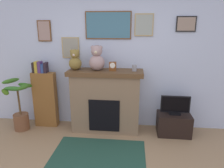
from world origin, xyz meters
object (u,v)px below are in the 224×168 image
(fireplace, at_px, (106,100))
(bookshelf, at_px, (45,97))
(mantel_clock, at_px, (113,66))
(potted_plant, at_px, (20,109))
(television, at_px, (175,106))
(teddy_bear_grey, at_px, (75,61))
(tv_stand, at_px, (174,124))
(candle_jar, at_px, (134,68))
(teddy_bear_brown, at_px, (97,59))

(fireplace, relative_size, bookshelf, 1.04)
(bookshelf, distance_m, mantel_clock, 1.51)
(mantel_clock, bearing_deg, potted_plant, -174.49)
(fireplace, relative_size, television, 2.63)
(fireplace, distance_m, teddy_bear_grey, 0.94)
(tv_stand, height_order, candle_jar, candle_jar)
(fireplace, height_order, potted_plant, fireplace)
(bookshelf, bearing_deg, potted_plant, -151.95)
(mantel_clock, distance_m, teddy_bear_grey, 0.70)
(candle_jar, bearing_deg, teddy_bear_brown, -179.95)
(television, xyz_separation_m, teddy_bear_brown, (-1.43, 0.05, 0.82))
(mantel_clock, relative_size, teddy_bear_grey, 0.42)
(candle_jar, bearing_deg, fireplace, 178.07)
(fireplace, bearing_deg, potted_plant, -173.37)
(potted_plant, height_order, television, potted_plant)
(bookshelf, relative_size, mantel_clock, 8.37)
(bookshelf, relative_size, candle_jar, 11.49)
(fireplace, xyz_separation_m, potted_plant, (-1.65, -0.19, -0.17))
(fireplace, xyz_separation_m, teddy_bear_grey, (-0.56, -0.02, 0.75))
(teddy_bear_brown, bearing_deg, fireplace, 6.83)
(bookshelf, bearing_deg, teddy_bear_brown, -2.90)
(potted_plant, height_order, mantel_clock, mantel_clock)
(bookshelf, xyz_separation_m, mantel_clock, (1.36, -0.06, 0.66))
(mantel_clock, distance_m, teddy_bear_brown, 0.31)
(potted_plant, relative_size, television, 1.92)
(tv_stand, bearing_deg, fireplace, 177.13)
(potted_plant, relative_size, tv_stand, 1.67)
(tv_stand, distance_m, teddy_bear_grey, 2.17)
(candle_jar, distance_m, teddy_bear_brown, 0.69)
(fireplace, height_order, television, fireplace)
(tv_stand, bearing_deg, mantel_clock, 177.75)
(mantel_clock, bearing_deg, tv_stand, -2.25)
(television, distance_m, candle_jar, 1.01)
(television, bearing_deg, fireplace, 177.07)
(television, bearing_deg, tv_stand, 90.00)
(television, relative_size, candle_jar, 4.55)
(mantel_clock, bearing_deg, candle_jar, 0.23)
(candle_jar, bearing_deg, television, -3.62)
(television, xyz_separation_m, candle_jar, (-0.76, 0.05, 0.67))
(tv_stand, xyz_separation_m, television, (0.00, -0.00, 0.37))
(bookshelf, distance_m, television, 2.50)
(television, bearing_deg, teddy_bear_brown, 178.11)
(tv_stand, relative_size, candle_jar, 5.23)
(fireplace, bearing_deg, television, -2.93)
(teddy_bear_grey, xyz_separation_m, teddy_bear_brown, (0.40, -0.00, 0.03))
(teddy_bear_grey, bearing_deg, potted_plant, -170.99)
(television, bearing_deg, teddy_bear_grey, 178.52)
(bookshelf, bearing_deg, teddy_bear_grey, -4.63)
(teddy_bear_grey, distance_m, teddy_bear_brown, 0.40)
(teddy_bear_brown, bearing_deg, mantel_clock, -0.20)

